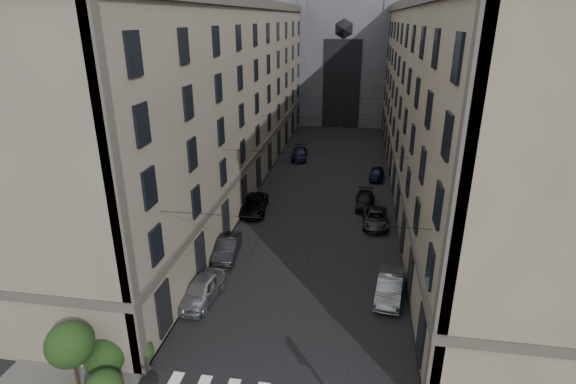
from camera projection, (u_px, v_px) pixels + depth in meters
The scene contains 15 objects.
sidewalk_left at pixel (234, 178), 51.00m from camera, with size 7.00×80.00×0.15m, color #383533.
sidewalk_right at pixel (425, 189), 47.89m from camera, with size 7.00×80.00×0.15m, color #383533.
building_left at pixel (204, 95), 48.07m from camera, with size 13.60×60.60×18.85m.
building_right at pixel (466, 102), 44.09m from camera, with size 13.60×60.60×18.85m.
gothic_tower at pixel (347, 13), 78.86m from camera, with size 35.00×23.00×58.00m.
shrub_cluster at pixel (95, 358), 21.59m from camera, with size 3.90×4.40×3.90m.
tram_wires at pixel (328, 120), 46.50m from camera, with size 14.00×60.00×0.43m.
car_left_near at pixel (202, 290), 28.82m from camera, with size 1.86×4.63×1.58m, color gray.
car_left_midnear at pixel (227, 248), 34.10m from camera, with size 1.59×4.57×1.51m, color black.
car_left_midfar at pixel (253, 205), 42.10m from camera, with size 2.44×5.30×1.47m, color black.
car_left_far at pixel (299, 154), 57.91m from camera, with size 1.96×4.81×1.40m, color black.
car_right_near at pixel (390, 287), 29.16m from camera, with size 1.59×4.57×1.50m, color slate.
car_right_midnear at pixel (375, 218), 39.47m from camera, with size 2.19×4.76×1.32m, color black.
car_right_midfar at pixel (365, 201), 43.23m from camera, with size 1.81×4.45×1.29m, color black.
car_right_far at pixel (377, 174), 50.65m from camera, with size 1.53×3.80×1.29m, color black.
Camera 1 is at (3.19, -10.51, 17.10)m, focal length 28.00 mm.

